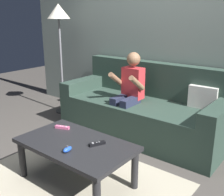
{
  "coord_description": "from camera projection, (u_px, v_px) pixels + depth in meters",
  "views": [
    {
      "loc": [
        1.54,
        -1.51,
        1.42
      ],
      "look_at": [
        -0.1,
        0.56,
        0.61
      ],
      "focal_mm": 43.62,
      "sensor_mm": 36.0,
      "label": 1
    }
  ],
  "objects": [
    {
      "name": "ground_plane",
      "position": [
        83.0,
        178.0,
        2.47
      ],
      "size": [
        9.73,
        9.73,
        0.0
      ],
      "primitive_type": "plane",
      "color": "#4C4742"
    },
    {
      "name": "wall_back",
      "position": [
        171.0,
        30.0,
        3.28
      ],
      "size": [
        4.86,
        0.05,
        2.5
      ],
      "primitive_type": "cube",
      "color": "gray",
      "rests_on": "ground"
    },
    {
      "name": "couch",
      "position": [
        144.0,
        111.0,
        3.31
      ],
      "size": [
        2.01,
        0.8,
        0.86
      ],
      "color": "#2D4238",
      "rests_on": "ground"
    },
    {
      "name": "person_seated_on_couch",
      "position": [
        128.0,
        90.0,
        3.16
      ],
      "size": [
        0.34,
        0.42,
        1.01
      ],
      "color": "#282D47",
      "rests_on": "ground"
    },
    {
      "name": "coffee_table",
      "position": [
        76.0,
        148.0,
        2.32
      ],
      "size": [
        1.0,
        0.58,
        0.38
      ],
      "color": "#232326",
      "rests_on": "ground"
    },
    {
      "name": "area_rug",
      "position": [
        77.0,
        181.0,
        2.42
      ],
      "size": [
        1.75,
        1.26,
        0.01
      ],
      "primitive_type": "cube",
      "color": "#BCB299",
      "rests_on": "ground"
    },
    {
      "name": "game_remote_black_near_edge",
      "position": [
        97.0,
        144.0,
        2.25
      ],
      "size": [
        0.09,
        0.14,
        0.03
      ],
      "color": "black",
      "rests_on": "coffee_table"
    },
    {
      "name": "nunchuk_blue",
      "position": [
        67.0,
        149.0,
        2.14
      ],
      "size": [
        0.05,
        0.09,
        0.05
      ],
      "color": "blue",
      "rests_on": "coffee_table"
    },
    {
      "name": "game_remote_pink_far_corner",
      "position": [
        62.0,
        127.0,
        2.58
      ],
      "size": [
        0.14,
        0.08,
        0.03
      ],
      "color": "pink",
      "rests_on": "coffee_table"
    },
    {
      "name": "floor_lamp",
      "position": [
        59.0,
        20.0,
        3.78
      ],
      "size": [
        0.32,
        0.32,
        1.57
      ],
      "color": "black",
      "rests_on": "ground"
    }
  ]
}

